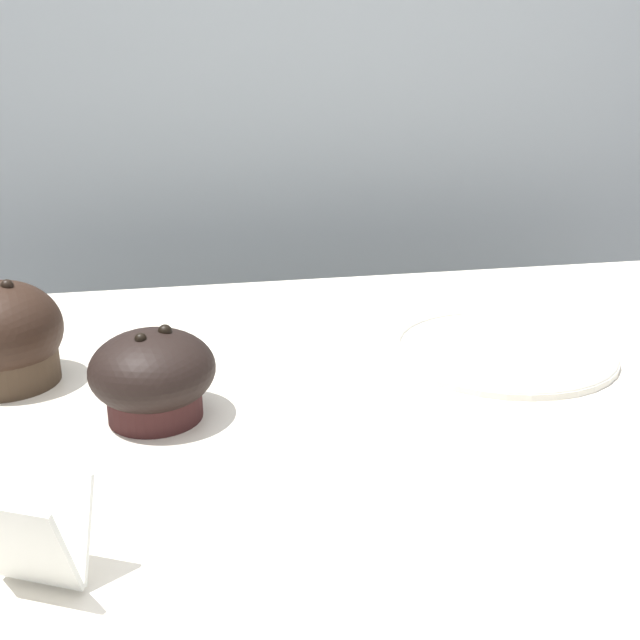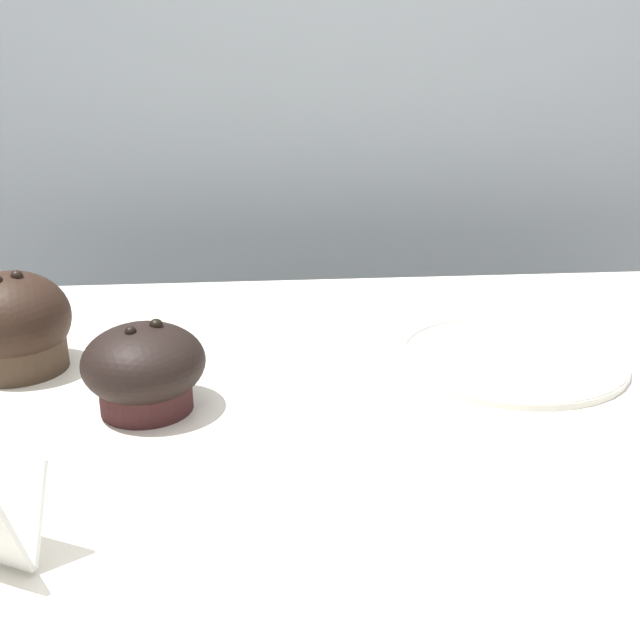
% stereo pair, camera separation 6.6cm
% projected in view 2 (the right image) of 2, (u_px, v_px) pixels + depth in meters
% --- Properties ---
extents(wall_back, '(3.20, 0.10, 1.80)m').
position_uv_depth(wall_back, '(339.00, 225.00, 1.20)').
color(wall_back, '#A8B2B7').
rests_on(wall_back, ground).
extents(muffin_front_center, '(0.10, 0.10, 0.07)m').
position_uv_depth(muffin_front_center, '(144.00, 369.00, 0.58)').
color(muffin_front_center, '#381B19').
rests_on(muffin_front_center, display_counter).
extents(muffin_back_right, '(0.10, 0.10, 0.09)m').
position_uv_depth(muffin_back_right, '(13.00, 326.00, 0.66)').
color(muffin_back_right, '#3F2F21').
rests_on(muffin_back_right, display_counter).
extents(serving_plate, '(0.21, 0.21, 0.01)m').
position_uv_depth(serving_plate, '(510.00, 357.00, 0.68)').
color(serving_plate, beige).
rests_on(serving_plate, display_counter).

